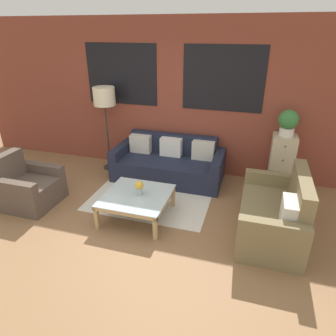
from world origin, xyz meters
TOP-DOWN VIEW (x-y plane):
  - ground_plane at (0.00, 0.00)m, footprint 16.00×16.00m
  - wall_back_brick at (0.00, 2.44)m, footprint 8.40×0.09m
  - rug at (0.04, 1.18)m, footprint 1.96×1.47m
  - couch_dark at (0.11, 1.95)m, footprint 2.00×0.88m
  - settee_vintage at (1.97, 0.71)m, footprint 0.80×1.45m
  - armchair_corner at (-1.77, 0.43)m, footprint 0.80×0.80m
  - coffee_table at (0.04, 0.57)m, footprint 0.94×0.94m
  - floor_lamp at (-1.16, 2.05)m, footprint 0.40×0.40m
  - drawer_cabinet at (2.08, 2.16)m, footprint 0.39×0.41m
  - potted_plant at (2.08, 2.16)m, footprint 0.32×0.32m
  - flower_vase at (0.08, 0.58)m, footprint 0.13×0.13m

SIDE VIEW (x-z plane):
  - ground_plane at x=0.00m, z-range 0.00..0.00m
  - rug at x=0.04m, z-range 0.00..0.00m
  - armchair_corner at x=-1.77m, z-range -0.14..0.70m
  - couch_dark at x=0.11m, z-range -0.10..0.68m
  - settee_vintage at x=1.97m, z-range -0.15..0.77m
  - coffee_table at x=0.04m, z-range 0.14..0.51m
  - drawer_cabinet at x=2.08m, z-range 0.00..0.97m
  - flower_vase at x=0.08m, z-range 0.39..0.61m
  - potted_plant at x=2.08m, z-range 0.99..1.42m
  - floor_lamp at x=-1.16m, z-range 0.59..2.20m
  - wall_back_brick at x=0.00m, z-range 0.01..2.81m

